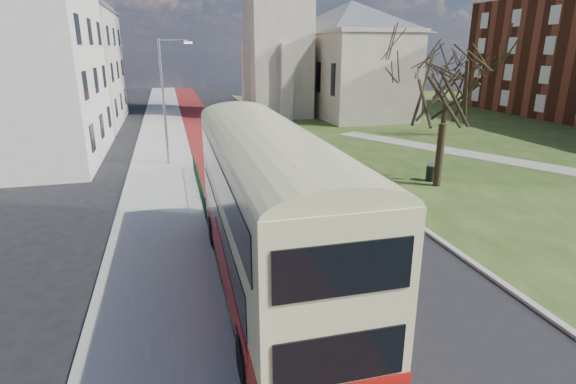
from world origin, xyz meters
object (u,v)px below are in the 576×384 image
object	(u,v)px
bus	(267,207)
winter_tree_far	(449,71)
streetlamp	(166,96)
winter_tree_near	(448,72)
litter_bin	(431,173)

from	to	relation	value
bus	winter_tree_far	distance (m)	30.98
streetlamp	winter_tree_far	size ratio (longest dim) A/B	0.98
winter_tree_near	litter_bin	bearing A→B (deg)	78.88
streetlamp	bus	world-z (taller)	streetlamp
streetlamp	litter_bin	size ratio (longest dim) A/B	8.19
bus	winter_tree_far	world-z (taller)	winter_tree_far
streetlamp	winter_tree_near	distance (m)	17.26
bus	litter_bin	bearing A→B (deg)	40.35
winter_tree_near	bus	bearing A→B (deg)	-142.43
bus	streetlamp	bearing A→B (deg)	99.21
streetlamp	bus	xyz separation A→B (m)	(2.79, -18.08, -1.61)
bus	litter_bin	world-z (taller)	bus
winter_tree_near	litter_bin	distance (m)	5.91
bus	winter_tree_far	xyz separation A→B (m)	(20.97, 22.65, 2.68)
bus	litter_bin	xyz separation A→B (m)	(12.04, 10.07, -2.45)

